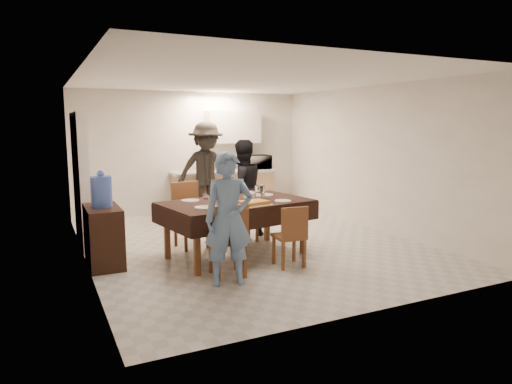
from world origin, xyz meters
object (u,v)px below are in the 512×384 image
Objects in this scene: microwave at (257,162)px; person_near at (229,219)px; water_pitcher at (260,193)px; savoury_tart at (254,203)px; person_far at (242,189)px; dining_table at (236,204)px; console at (104,236)px; wine_bottle at (232,191)px; water_jug at (101,192)px; person_kitchen at (207,171)px.

person_near reaches higher than microwave.
water_pitcher is 0.49× the size of savoury_tart.
microwave is 0.34× the size of person_far.
person_far reaches higher than savoury_tart.
dining_table is 1.89m from console.
water_pitcher is at bearing 64.76° from microwave.
console is at bearing 145.74° from person_near.
person_near reaches higher than console.
console is 2.99× the size of wine_bottle.
console is 4.04× the size of water_pitcher.
wine_bottle is at bearing -10.46° from water_jug.
person_kitchen reaches higher than water_jug.
water_pitcher is at bearing -17.63° from dining_table.
savoury_tart is (1.91, -0.76, -0.18)m from water_jug.
console is at bearing 158.80° from dining_table.
person_near is (1.26, -1.43, -0.22)m from water_jug.
person_kitchen is (0.18, 2.81, 0.06)m from water_pitcher.
dining_table is 5.08× the size of savoury_tart.
water_pitcher is 1.35m from person_near.
person_far is at bearing 15.95° from water_jug.
water_pitcher is at bearing 72.66° from person_far.
person_near is (-0.50, -1.10, -0.16)m from wine_bottle.
person_far is (2.36, 0.67, -0.19)m from water_jug.
water_jug is (-1.81, 0.38, 0.24)m from dining_table.
person_near reaches higher than water_jug.
dining_table is 1.19m from person_far.
wine_bottle is 0.18× the size of person_far.
wine_bottle reaches higher than dining_table.
person_near is (-0.90, -1.00, -0.12)m from water_pitcher.
person_near is at bearing -105.75° from person_kitchen.
water_pitcher is (2.16, -0.43, 0.52)m from console.
water_jug reaches higher than console.
wine_bottle is (1.76, -0.33, -0.06)m from water_jug.
wine_bottle is at bearing 109.23° from savoury_tart.
person_far is at bearing 15.95° from console.
console is 1.98× the size of savoury_tart.
water_jug is at bearing 8.91° from person_far.
person_far is (0.60, 1.00, -0.13)m from wine_bottle.
water_pitcher is 2.82m from person_kitchen.
person_near is at bearing -134.13° from savoury_tart.
savoury_tart is at bearing -70.77° from wine_bottle.
dining_table is at bearing -100.77° from person_kitchen.
water_pitcher is at bearing 52.85° from savoury_tart.
savoury_tart is 0.93m from person_near.
water_pitcher is at bearing -11.13° from console.
person_near is at bearing -48.49° from water_jug.
wine_bottle is 1.35× the size of water_pitcher.
microwave is at bearing 74.47° from person_near.
dining_table is 1.41× the size of person_near.
savoury_tart is 0.23× the size of person_kitchen.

